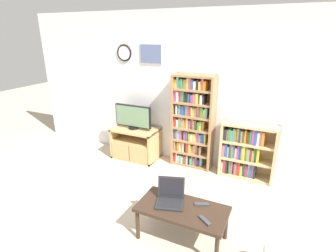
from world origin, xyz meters
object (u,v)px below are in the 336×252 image
at_px(tv_stand, 136,143).
at_px(remote_far_from_laptop, 202,204).
at_px(bookshelf_tall, 192,122).
at_px(remote_near_laptop, 205,220).
at_px(bookshelf_short, 245,151).
at_px(television, 133,117).
at_px(laptop, 170,196).
at_px(coffee_table, 182,211).

xyz_separation_m(tv_stand, remote_far_from_laptop, (1.74, -1.44, 0.14)).
bearing_deg(tv_stand, bookshelf_tall, 9.00).
bearing_deg(remote_near_laptop, bookshelf_tall, -121.83).
bearing_deg(remote_far_from_laptop, bookshelf_short, 151.32).
bearing_deg(remote_near_laptop, bookshelf_short, -148.73).
bearing_deg(television, remote_far_from_laptop, -39.09).
bearing_deg(remote_far_from_laptop, laptop, -97.50).
xyz_separation_m(television, bookshelf_tall, (1.07, 0.16, 0.00)).
bearing_deg(remote_near_laptop, coffee_table, -76.47).
xyz_separation_m(tv_stand, bookshelf_short, (1.95, 0.15, 0.16)).
relative_size(television, coffee_table, 0.71).
bearing_deg(bookshelf_short, coffee_table, -102.62).
distance_m(bookshelf_short, laptop, 1.77).
height_order(bookshelf_tall, coffee_table, bookshelf_tall).
distance_m(coffee_table, remote_far_from_laptop, 0.23).
relative_size(bookshelf_short, remote_near_laptop, 5.75).
xyz_separation_m(tv_stand, coffee_table, (1.56, -1.57, 0.08)).
xyz_separation_m(bookshelf_tall, remote_far_from_laptop, (0.71, -1.61, -0.37)).
relative_size(tv_stand, laptop, 2.21).
bearing_deg(bookshelf_tall, tv_stand, -171.00).
bearing_deg(bookshelf_short, television, -175.62).
height_order(television, coffee_table, television).
height_order(bookshelf_tall, bookshelf_short, bookshelf_tall).
height_order(tv_stand, television, television).
bearing_deg(tv_stand, remote_near_laptop, -42.24).
relative_size(coffee_table, remote_near_laptop, 6.34).
height_order(tv_stand, laptop, laptop).
distance_m(bookshelf_tall, remote_near_laptop, 2.06).
distance_m(tv_stand, coffee_table, 2.22).
relative_size(bookshelf_tall, coffee_table, 1.61).
relative_size(coffee_table, remote_far_from_laptop, 6.04).
xyz_separation_m(coffee_table, remote_far_from_laptop, (0.18, 0.13, 0.06)).
bearing_deg(coffee_table, bookshelf_short, 77.38).
xyz_separation_m(coffee_table, remote_near_laptop, (0.29, -0.11, 0.06)).
bearing_deg(laptop, bookshelf_tall, 85.11).
height_order(television, remote_near_laptop, television).
height_order(bookshelf_tall, remote_near_laptop, bookshelf_tall).
height_order(tv_stand, bookshelf_short, bookshelf_short).
bearing_deg(television, remote_near_laptop, -41.76).
bearing_deg(tv_stand, remote_far_from_laptop, -39.60).
relative_size(coffee_table, laptop, 2.64).
distance_m(bookshelf_tall, bookshelf_short, 0.98).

